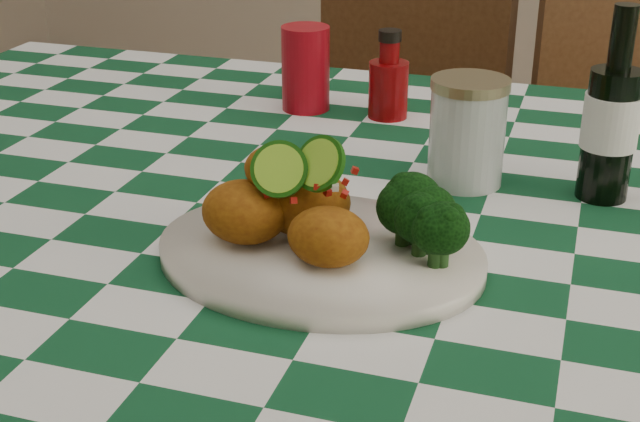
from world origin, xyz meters
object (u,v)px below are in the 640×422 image
(red_tumbler, at_px, (306,68))
(mason_jar, at_px, (467,132))
(fried_chicken_pile, at_px, (306,196))
(wooden_chair_left, at_px, (365,185))
(plate, at_px, (320,254))
(ketchup_bottle, at_px, (389,74))
(beer_bottle, at_px, (613,105))

(red_tumbler, relative_size, mason_jar, 0.96)
(fried_chicken_pile, relative_size, wooden_chair_left, 0.17)
(fried_chicken_pile, height_order, mason_jar, mason_jar)
(plate, height_order, ketchup_bottle, ketchup_bottle)
(red_tumbler, xyz_separation_m, ketchup_bottle, (0.12, 0.00, 0.00))
(plate, distance_m, red_tumbler, 0.48)
(beer_bottle, bearing_deg, ketchup_bottle, 145.72)
(ketchup_bottle, relative_size, mason_jar, 0.99)
(plate, relative_size, beer_bottle, 1.48)
(plate, xyz_separation_m, beer_bottle, (0.25, 0.25, 0.10))
(red_tumbler, bearing_deg, fried_chicken_pile, -71.40)
(ketchup_bottle, bearing_deg, plate, -84.51)
(ketchup_bottle, bearing_deg, red_tumbler, -179.78)
(fried_chicken_pile, relative_size, ketchup_bottle, 1.28)
(plate, distance_m, fried_chicken_pile, 0.06)
(red_tumbler, relative_size, beer_bottle, 0.56)
(red_tumbler, relative_size, ketchup_bottle, 0.97)
(plate, bearing_deg, fried_chicken_pile, 180.00)
(plate, height_order, red_tumbler, red_tumbler)
(ketchup_bottle, height_order, wooden_chair_left, wooden_chair_left)
(mason_jar, xyz_separation_m, wooden_chair_left, (-0.29, 0.67, -0.37))
(red_tumbler, bearing_deg, beer_bottle, -25.74)
(ketchup_bottle, xyz_separation_m, beer_bottle, (0.30, -0.20, 0.05))
(beer_bottle, bearing_deg, fried_chicken_pile, -137.11)
(mason_jar, bearing_deg, wooden_chair_left, 113.62)
(mason_jar, bearing_deg, fried_chicken_pile, -115.00)
(ketchup_bottle, relative_size, beer_bottle, 0.57)
(plate, distance_m, mason_jar, 0.27)
(beer_bottle, bearing_deg, wooden_chair_left, 123.94)
(red_tumbler, xyz_separation_m, beer_bottle, (0.42, -0.20, 0.05))
(plate, height_order, wooden_chair_left, wooden_chair_left)
(ketchup_bottle, height_order, mason_jar, mason_jar)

